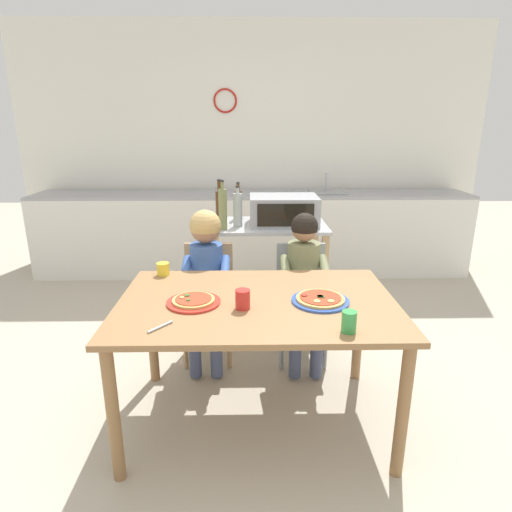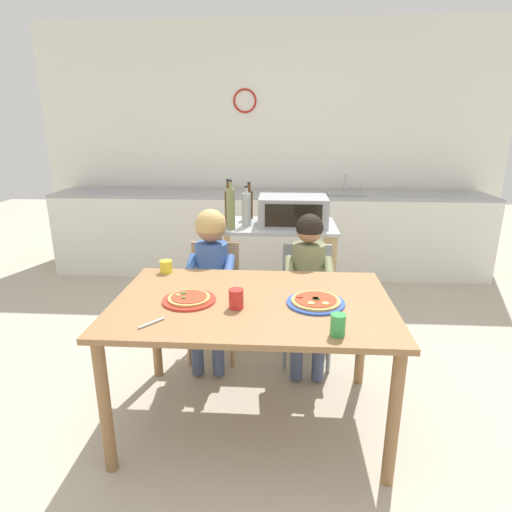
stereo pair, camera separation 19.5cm
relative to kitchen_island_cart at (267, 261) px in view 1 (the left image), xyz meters
The scene contains 20 objects.
ground_plane 0.59m from the kitchen_island_cart, behind, with size 11.82×11.82×0.00m, color #B7AD99.
back_wall_tiled 2.00m from the kitchen_island_cart, 93.20° to the left, with size 5.27×0.14×2.70m.
kitchen_counter 1.44m from the kitchen_island_cart, 94.07° to the left, with size 4.74×0.60×1.10m.
kitchen_island_cart is the anchor object (origin of this frame).
toaster_oven 0.43m from the kitchen_island_cart, ahead, with size 0.52×0.37×0.22m.
bottle_squat_spirits 0.58m from the kitchen_island_cart, 168.57° to the right, with size 0.07×0.07×0.35m.
bottle_tall_green_wine 0.49m from the kitchen_island_cart, 163.09° to the right, with size 0.07×0.07×0.31m.
bottle_clear_vinegar 0.52m from the kitchen_island_cart, 138.89° to the left, with size 0.06×0.06×0.30m.
bottle_brown_beer 0.59m from the kitchen_island_cart, 151.27° to the right, with size 0.06×0.06×0.36m.
dining_table 1.18m from the kitchen_island_cart, 95.03° to the right, with size 1.46×0.95×0.74m.
dining_chair_left 0.61m from the kitchen_island_cart, 136.04° to the right, with size 0.36×0.36×0.81m.
dining_chair_right 0.50m from the kitchen_island_cart, 62.63° to the right, with size 0.36×0.36×0.81m.
child_in_blue_striped_shirt 0.70m from the kitchen_island_cart, 129.16° to the right, with size 0.32×0.42×1.07m.
child_in_olive_shirt 0.61m from the kitchen_island_cart, 67.93° to the right, with size 0.32×0.42×1.05m.
pizza_plate_red_rimmed 1.29m from the kitchen_island_cart, 109.73° to the right, with size 0.28×0.28×0.03m.
pizza_plate_blue_rimmed 1.23m from the kitchen_island_cart, 79.35° to the right, with size 0.30×0.30×0.03m.
drinking_cup_green 1.58m from the kitchen_island_cart, 79.03° to the right, with size 0.07×0.07×0.10m, color green.
drinking_cup_yellow 1.04m from the kitchen_island_cart, 131.10° to the right, with size 0.08×0.08×0.08m, color yellow.
drinking_cup_red 1.30m from the kitchen_island_cart, 97.90° to the right, with size 0.08×0.08×0.10m, color red.
serving_spoon 1.59m from the kitchen_island_cart, 110.36° to the right, with size 0.01×0.01×0.14m, color #B7BABF.
Camera 1 is at (-0.04, -2.08, 1.64)m, focal length 30.09 mm.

